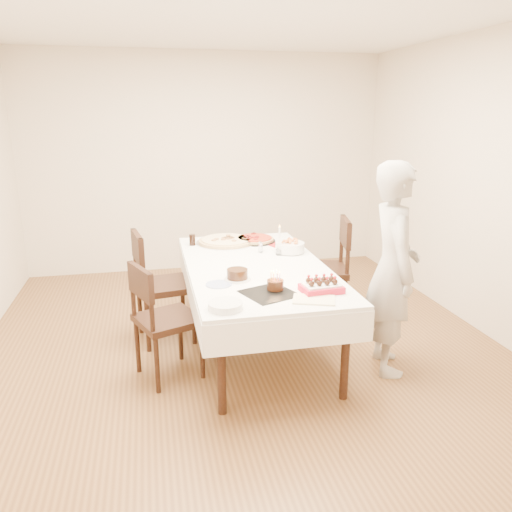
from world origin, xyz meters
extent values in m
plane|color=brown|center=(0.00, 0.00, 0.00)|extent=(5.00, 5.00, 0.00)
cube|color=beige|center=(0.00, 2.50, 1.35)|extent=(4.50, 0.04, 2.70)
cube|color=beige|center=(0.00, -2.50, 1.35)|extent=(4.50, 0.04, 2.70)
cube|color=beige|center=(2.25, 0.00, 1.35)|extent=(0.04, 5.00, 2.70)
plane|color=white|center=(0.00, 0.00, 2.70)|extent=(5.00, 5.00, 0.00)
cube|color=white|center=(0.11, 0.05, 0.38)|extent=(1.59, 2.34, 0.75)
imported|color=#B9B5AF|center=(1.06, -0.52, 0.83)|extent=(0.51, 0.67, 1.65)
cylinder|color=beige|center=(-0.02, 0.82, 0.77)|extent=(0.72, 0.72, 0.04)
cylinder|color=red|center=(0.27, 0.82, 0.77)|extent=(0.45, 0.45, 0.04)
cube|color=#B21E1E|center=(0.50, 0.64, 0.75)|extent=(0.34, 0.34, 0.01)
cylinder|color=white|center=(0.50, 0.36, 0.80)|extent=(0.35, 0.35, 0.08)
cylinder|color=white|center=(0.38, 0.31, 0.89)|extent=(0.07, 0.07, 0.28)
cylinder|color=black|center=(-0.35, 0.81, 0.80)|extent=(0.07, 0.07, 0.11)
cylinder|color=black|center=(-0.11, -0.29, 0.79)|extent=(0.26, 0.26, 0.09)
cube|color=black|center=(0.06, -0.64, 0.75)|extent=(0.44, 0.44, 0.01)
cylinder|color=#3B1C10|center=(0.12, -0.59, 0.83)|extent=(0.16, 0.16, 0.13)
cube|color=beige|center=(0.33, -0.83, 0.75)|extent=(0.33, 0.28, 0.02)
cylinder|color=white|center=(-0.29, -0.85, 0.77)|extent=(0.25, 0.25, 0.05)
cylinder|color=white|center=(-0.26, -0.37, 0.75)|extent=(0.25, 0.25, 0.01)
camera|label=1|loc=(-0.73, -3.86, 1.99)|focal=35.00mm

